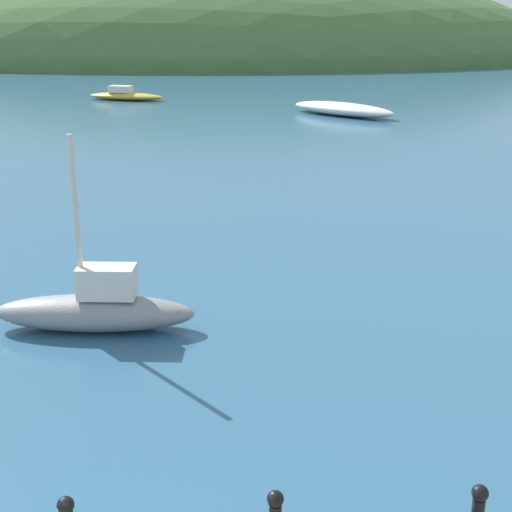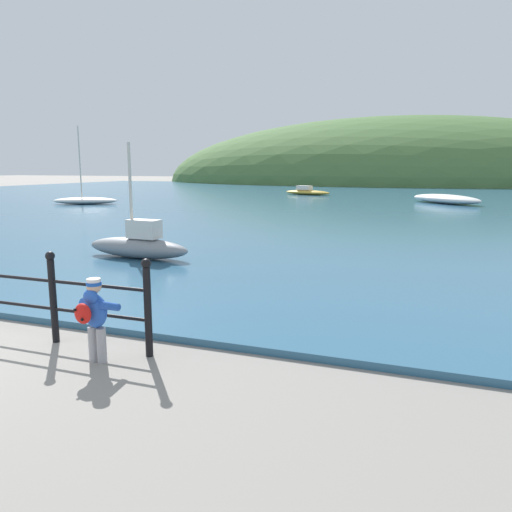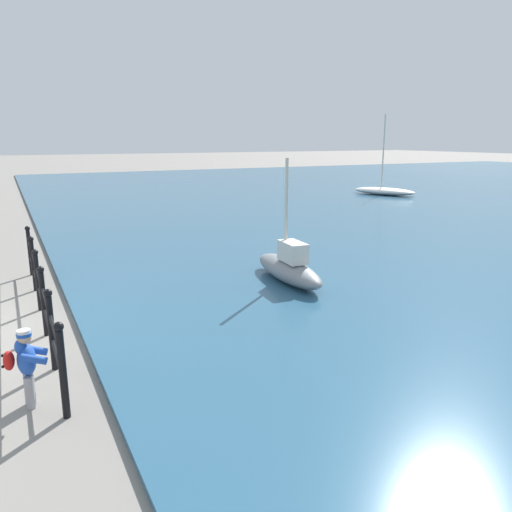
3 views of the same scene
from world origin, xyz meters
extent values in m
cube|color=#2D5B7A|center=(0.00, 32.00, 0.05)|extent=(80.00, 60.00, 0.10)
ellipsoid|color=#476B38|center=(0.00, 68.67, 0.00)|extent=(67.21, 36.96, 17.90)
sphere|color=black|center=(0.39, 1.50, 1.15)|extent=(0.12, 0.12, 0.12)
sphere|color=black|center=(1.81, 1.50, 1.15)|extent=(0.12, 0.12, 0.12)
sphere|color=black|center=(3.24, 1.50, 1.15)|extent=(0.12, 0.12, 0.12)
ellipsoid|color=gray|center=(-0.35, 6.65, 0.35)|extent=(2.85, 0.93, 0.49)
cube|color=silver|center=(-0.14, 6.63, 0.81)|extent=(0.81, 0.46, 0.44)
cylinder|color=beige|center=(-0.49, 6.66, 1.71)|extent=(0.07, 0.07, 2.24)
ellipsoid|color=silver|center=(6.60, 28.32, 0.37)|extent=(4.65, 4.70, 0.55)
ellipsoid|color=gold|center=(-3.47, 34.51, 0.28)|extent=(4.16, 2.44, 0.37)
cube|color=silver|center=(-3.75, 34.60, 0.64)|extent=(1.27, 0.99, 0.33)
camera|label=1|loc=(1.50, -2.57, 4.30)|focal=50.00mm
camera|label=2|loc=(6.47, -3.43, 2.27)|focal=35.00mm
camera|label=3|loc=(9.03, 1.11, 3.25)|focal=35.00mm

